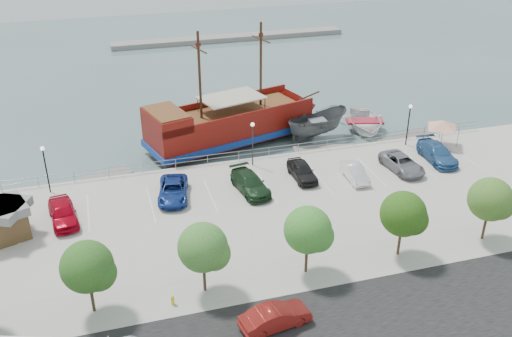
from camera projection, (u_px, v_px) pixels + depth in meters
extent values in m
plane|color=#476161|center=(274.00, 209.00, 48.11)|extent=(160.00, 160.00, 0.00)
cube|color=black|center=(357.00, 328.00, 34.00)|extent=(100.00, 8.00, 0.04)
cube|color=#9F998F|center=(319.00, 269.00, 39.11)|extent=(100.00, 4.00, 0.05)
cylinder|color=gray|center=(249.00, 150.00, 53.87)|extent=(50.00, 0.06, 0.06)
cylinder|color=gray|center=(249.00, 154.00, 54.05)|extent=(50.00, 0.06, 0.06)
cube|color=gray|center=(230.00, 38.00, 97.36)|extent=(40.00, 3.00, 0.80)
cube|color=maroon|center=(230.00, 125.00, 59.00)|extent=(17.99, 9.80, 2.79)
cube|color=navy|center=(230.00, 133.00, 59.41)|extent=(18.38, 10.20, 0.64)
cone|color=maroon|center=(304.00, 108.00, 63.46)|extent=(4.70, 5.89, 5.15)
cube|color=maroon|center=(166.00, 120.00, 54.72)|extent=(4.55, 6.04, 1.50)
cube|color=brown|center=(166.00, 112.00, 54.35)|extent=(4.23, 5.57, 0.13)
cube|color=brown|center=(234.00, 111.00, 58.59)|extent=(14.71, 8.31, 0.16)
cube|color=maroon|center=(218.00, 102.00, 60.13)|extent=(16.60, 4.84, 0.75)
cube|color=maroon|center=(243.00, 117.00, 56.24)|extent=(16.60, 4.84, 0.75)
cylinder|color=#382111|center=(261.00, 65.00, 58.12)|extent=(0.32, 0.32, 8.80)
cylinder|color=#382111|center=(200.00, 77.00, 54.83)|extent=(0.32, 0.32, 8.80)
cylinder|color=#382111|center=(261.00, 39.00, 56.89)|extent=(1.01, 3.14, 0.15)
cylinder|color=#382111|center=(198.00, 49.00, 53.60)|extent=(1.01, 3.14, 0.15)
cube|color=#BFB79C|center=(231.00, 98.00, 57.72)|extent=(7.10, 5.61, 0.13)
cylinder|color=#382111|center=(309.00, 96.00, 63.22)|extent=(2.62, 0.89, 0.64)
imported|color=#505355|center=(317.00, 127.00, 60.14)|extent=(7.85, 4.72, 2.85)
imported|color=silver|center=(364.00, 124.00, 62.63)|extent=(6.99, 8.52, 1.54)
cube|color=slate|center=(96.00, 180.00, 52.29)|extent=(6.89, 4.08, 0.38)
cube|color=gray|center=(325.00, 150.00, 57.99)|extent=(6.57, 2.91, 0.36)
cube|color=#6A635D|center=(403.00, 140.00, 60.23)|extent=(7.14, 3.46, 0.39)
cube|color=brown|center=(4.00, 224.00, 42.16)|extent=(3.77, 3.77, 2.16)
cube|color=slate|center=(1.00, 209.00, 41.55)|extent=(4.27, 4.27, 0.69)
cylinder|color=slate|center=(424.00, 135.00, 57.04)|extent=(0.07, 0.07, 1.94)
cylinder|color=slate|center=(440.00, 130.00, 58.05)|extent=(0.07, 0.07, 1.94)
cylinder|color=slate|center=(441.00, 143.00, 55.26)|extent=(0.07, 0.07, 1.94)
cylinder|color=slate|center=(458.00, 138.00, 56.28)|extent=(0.07, 0.07, 1.94)
pyramid|color=silver|center=(443.00, 120.00, 55.87)|extent=(4.47, 4.47, 0.79)
imported|color=maroon|center=(275.00, 317.00, 33.82)|extent=(4.55, 2.23, 1.43)
cylinder|color=gold|center=(173.00, 301.00, 35.74)|extent=(0.22, 0.22, 0.56)
sphere|color=gold|center=(172.00, 297.00, 35.60)|extent=(0.24, 0.24, 0.24)
cylinder|color=black|center=(47.00, 171.00, 47.76)|extent=(0.12, 0.12, 4.00)
sphere|color=#FFF2CC|center=(42.00, 149.00, 46.80)|extent=(0.36, 0.36, 0.36)
cylinder|color=black|center=(253.00, 146.00, 52.28)|extent=(0.12, 0.12, 4.00)
sphere|color=#FFF2CC|center=(253.00, 124.00, 51.32)|extent=(0.36, 0.36, 0.36)
cylinder|color=black|center=(408.00, 126.00, 56.30)|extent=(0.12, 0.12, 4.00)
sphere|color=#FFF2CC|center=(411.00, 106.00, 55.34)|extent=(0.36, 0.36, 0.36)
cylinder|color=#473321|center=(92.00, 297.00, 34.85)|extent=(0.20, 0.20, 2.20)
sphere|color=#27511B|center=(87.00, 267.00, 33.79)|extent=(3.20, 3.20, 3.20)
sphere|color=#27511B|center=(98.00, 273.00, 33.87)|extent=(2.20, 2.20, 2.20)
cylinder|color=#473321|center=(204.00, 277.00, 36.60)|extent=(0.20, 0.20, 2.20)
sphere|color=#376828|center=(203.00, 247.00, 35.55)|extent=(3.20, 3.20, 3.20)
sphere|color=#376828|center=(213.00, 254.00, 35.63)|extent=(2.20, 2.20, 2.20)
cylinder|color=#473321|center=(306.00, 258.00, 38.36)|extent=(0.20, 0.20, 2.20)
sphere|color=#327026|center=(308.00, 230.00, 37.31)|extent=(3.20, 3.20, 3.20)
sphere|color=#327026|center=(318.00, 236.00, 37.39)|extent=(2.20, 2.20, 2.20)
cylinder|color=#473321|center=(399.00, 242.00, 40.12)|extent=(0.20, 0.20, 2.20)
sphere|color=#244A11|center=(403.00, 214.00, 39.07)|extent=(3.20, 3.20, 3.20)
sphere|color=#244A11|center=(412.00, 220.00, 39.15)|extent=(2.20, 2.20, 2.20)
cylinder|color=#473321|center=(484.00, 226.00, 41.88)|extent=(0.20, 0.20, 2.20)
sphere|color=#3C6222|center=(490.00, 199.00, 40.83)|extent=(3.20, 3.20, 3.20)
sphere|color=#3C6222|center=(499.00, 205.00, 40.91)|extent=(2.20, 2.20, 2.20)
imported|color=#B10418|center=(63.00, 212.00, 44.14)|extent=(2.59, 5.02, 1.63)
imported|color=navy|center=(173.00, 190.00, 47.49)|extent=(3.33, 5.50, 1.43)
imported|color=#1A371D|center=(250.00, 183.00, 48.46)|extent=(2.84, 5.46, 1.51)
imported|color=black|center=(302.00, 171.00, 50.54)|extent=(1.79, 4.41, 1.50)
imported|color=white|center=(355.00, 172.00, 50.42)|extent=(1.58, 4.09, 1.33)
imported|color=gray|center=(402.00, 163.00, 51.98)|extent=(2.75, 5.21, 1.40)
imported|color=#2E5D93|center=(437.00, 153.00, 53.73)|extent=(2.51, 5.51, 1.56)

